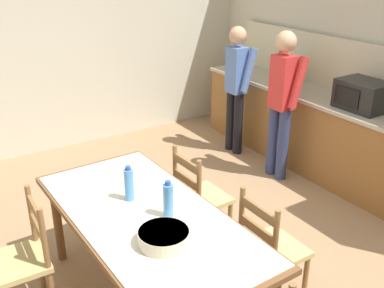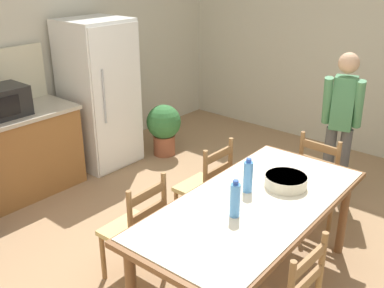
{
  "view_description": "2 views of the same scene",
  "coord_description": "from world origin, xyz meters",
  "px_view_note": "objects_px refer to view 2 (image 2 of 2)",
  "views": [
    {
      "loc": [
        2.4,
        -1.67,
        2.44
      ],
      "look_at": [
        -0.12,
        -0.06,
        1.14
      ],
      "focal_mm": 42.0,
      "sensor_mm": 36.0,
      "label": 1
    },
    {
      "loc": [
        -2.39,
        -2.0,
        2.39
      ],
      "look_at": [
        -0.28,
        -0.2,
        1.23
      ],
      "focal_mm": 42.0,
      "sensor_mm": 36.0,
      "label": 2
    }
  ],
  "objects_px": {
    "chair_head_end": "(322,179)",
    "microwave": "(0,102)",
    "serving_bowl": "(286,180)",
    "bottle_near_centre": "(235,200)",
    "person_by_table": "(341,119)",
    "dining_table": "(253,211)",
    "chair_side_far_right": "(206,188)",
    "refrigerator": "(99,94)",
    "chair_side_far_left": "(137,231)",
    "bottle_off_centre": "(248,176)",
    "potted_plant": "(164,126)"
  },
  "relations": [
    {
      "from": "chair_head_end",
      "to": "microwave",
      "type": "bearing_deg",
      "value": 34.42
    },
    {
      "from": "serving_bowl",
      "to": "bottle_near_centre",
      "type": "bearing_deg",
      "value": 174.97
    },
    {
      "from": "microwave",
      "to": "person_by_table",
      "type": "height_order",
      "value": "person_by_table"
    },
    {
      "from": "dining_table",
      "to": "bottle_near_centre",
      "type": "height_order",
      "value": "bottle_near_centre"
    },
    {
      "from": "chair_head_end",
      "to": "dining_table",
      "type": "bearing_deg",
      "value": 93.96
    },
    {
      "from": "serving_bowl",
      "to": "chair_side_far_right",
      "type": "xyz_separation_m",
      "value": [
        0.07,
        0.83,
        -0.38
      ]
    },
    {
      "from": "chair_side_far_right",
      "to": "person_by_table",
      "type": "xyz_separation_m",
      "value": [
        1.41,
        -0.62,
        0.43
      ]
    },
    {
      "from": "refrigerator",
      "to": "chair_side_far_left",
      "type": "distance_m",
      "value": 2.38
    },
    {
      "from": "bottle_near_centre",
      "to": "refrigerator",
      "type": "bearing_deg",
      "value": 68.95
    },
    {
      "from": "bottle_near_centre",
      "to": "chair_side_far_left",
      "type": "xyz_separation_m",
      "value": [
        -0.22,
        0.75,
        -0.46
      ]
    },
    {
      "from": "bottle_off_centre",
      "to": "person_by_table",
      "type": "xyz_separation_m",
      "value": [
        1.74,
        0.03,
        -0.03
      ]
    },
    {
      "from": "microwave",
      "to": "chair_side_far_right",
      "type": "distance_m",
      "value": 2.22
    },
    {
      "from": "bottle_off_centre",
      "to": "potted_plant",
      "type": "relative_size",
      "value": 0.4
    },
    {
      "from": "microwave",
      "to": "bottle_off_centre",
      "type": "distance_m",
      "value": 2.67
    },
    {
      "from": "bottle_off_centre",
      "to": "refrigerator",
      "type": "bearing_deg",
      "value": 74.83
    },
    {
      "from": "bottle_near_centre",
      "to": "serving_bowl",
      "type": "relative_size",
      "value": 0.84
    },
    {
      "from": "dining_table",
      "to": "chair_side_far_right",
      "type": "bearing_deg",
      "value": 61.25
    },
    {
      "from": "chair_side_far_left",
      "to": "potted_plant",
      "type": "bearing_deg",
      "value": -143.17
    },
    {
      "from": "serving_bowl",
      "to": "refrigerator",
      "type": "bearing_deg",
      "value": 80.78
    },
    {
      "from": "chair_side_far_right",
      "to": "chair_head_end",
      "type": "bearing_deg",
      "value": 139.79
    },
    {
      "from": "dining_table",
      "to": "bottle_off_centre",
      "type": "xyz_separation_m",
      "value": [
        0.1,
        0.12,
        0.2
      ]
    },
    {
      "from": "refrigerator",
      "to": "chair_side_far_right",
      "type": "height_order",
      "value": "refrigerator"
    },
    {
      "from": "bottle_near_centre",
      "to": "chair_side_far_right",
      "type": "xyz_separation_m",
      "value": [
        0.67,
        0.78,
        -0.46
      ]
    },
    {
      "from": "person_by_table",
      "to": "dining_table",
      "type": "bearing_deg",
      "value": -11.0
    },
    {
      "from": "potted_plant",
      "to": "chair_side_far_left",
      "type": "bearing_deg",
      "value": -141.19
    },
    {
      "from": "chair_side_far_left",
      "to": "person_by_table",
      "type": "xyz_separation_m",
      "value": [
        2.3,
        -0.6,
        0.43
      ]
    },
    {
      "from": "chair_side_far_left",
      "to": "person_by_table",
      "type": "bearing_deg",
      "value": 163.51
    },
    {
      "from": "refrigerator",
      "to": "chair_side_far_right",
      "type": "distance_m",
      "value": 2.02
    },
    {
      "from": "bottle_near_centre",
      "to": "bottle_off_centre",
      "type": "bearing_deg",
      "value": 20.21
    },
    {
      "from": "refrigerator",
      "to": "chair_side_far_right",
      "type": "xyz_separation_m",
      "value": [
        -0.38,
        -1.94,
        -0.43
      ]
    },
    {
      "from": "dining_table",
      "to": "bottle_off_centre",
      "type": "relative_size",
      "value": 7.44
    },
    {
      "from": "bottle_off_centre",
      "to": "chair_side_far_left",
      "type": "distance_m",
      "value": 0.96
    },
    {
      "from": "bottle_near_centre",
      "to": "potted_plant",
      "type": "height_order",
      "value": "bottle_near_centre"
    },
    {
      "from": "microwave",
      "to": "chair_side_far_right",
      "type": "relative_size",
      "value": 0.55
    },
    {
      "from": "dining_table",
      "to": "chair_head_end",
      "type": "xyz_separation_m",
      "value": [
        1.28,
        0.04,
        -0.25
      ]
    },
    {
      "from": "refrigerator",
      "to": "chair_side_far_left",
      "type": "xyz_separation_m",
      "value": [
        -1.27,
        -1.97,
        -0.43
      ]
    },
    {
      "from": "dining_table",
      "to": "chair_side_far_right",
      "type": "xyz_separation_m",
      "value": [
        0.42,
        0.77,
        -0.25
      ]
    },
    {
      "from": "refrigerator",
      "to": "potted_plant",
      "type": "relative_size",
      "value": 2.63
    },
    {
      "from": "refrigerator",
      "to": "bottle_off_centre",
      "type": "distance_m",
      "value": 2.69
    },
    {
      "from": "dining_table",
      "to": "serving_bowl",
      "type": "relative_size",
      "value": 6.27
    },
    {
      "from": "bottle_off_centre",
      "to": "serving_bowl",
      "type": "bearing_deg",
      "value": -35.25
    },
    {
      "from": "bottle_off_centre",
      "to": "serving_bowl",
      "type": "relative_size",
      "value": 0.84
    },
    {
      "from": "refrigerator",
      "to": "potted_plant",
      "type": "height_order",
      "value": "refrigerator"
    },
    {
      "from": "chair_head_end",
      "to": "potted_plant",
      "type": "relative_size",
      "value": 1.36
    },
    {
      "from": "microwave",
      "to": "person_by_table",
      "type": "distance_m",
      "value": 3.43
    },
    {
      "from": "chair_head_end",
      "to": "person_by_table",
      "type": "height_order",
      "value": "person_by_table"
    },
    {
      "from": "dining_table",
      "to": "bottle_off_centre",
      "type": "height_order",
      "value": "bottle_off_centre"
    },
    {
      "from": "serving_bowl",
      "to": "chair_head_end",
      "type": "distance_m",
      "value": 1.01
    },
    {
      "from": "chair_side_far_right",
      "to": "chair_head_end",
      "type": "xyz_separation_m",
      "value": [
        0.86,
        -0.73,
        0.0
      ]
    },
    {
      "from": "refrigerator",
      "to": "serving_bowl",
      "type": "bearing_deg",
      "value": -99.22
    }
  ]
}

